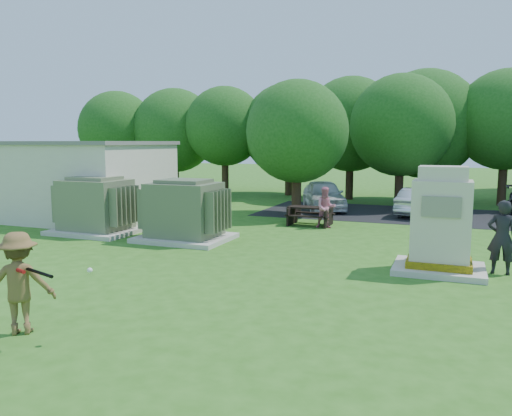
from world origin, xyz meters
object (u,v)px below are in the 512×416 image
at_px(picnic_table, 310,214).
at_px(car_silver_a, 421,202).
at_px(car_white, 324,195).
at_px(batter, 19,283).
at_px(generator_cabinet, 441,226).
at_px(transformer_right, 185,212).
at_px(person_by_generator, 502,237).
at_px(transformer_left, 96,207).
at_px(person_at_picnic, 326,208).

bearing_deg(picnic_table, car_silver_a, 48.67).
xyz_separation_m(picnic_table, car_silver_a, (3.93, 4.47, 0.16)).
xyz_separation_m(car_white, car_silver_a, (4.57, -0.29, -0.10)).
height_order(batter, car_silver_a, batter).
bearing_deg(picnic_table, car_white, 97.65).
xyz_separation_m(generator_cabinet, car_white, (-5.67, 10.56, -0.46)).
xyz_separation_m(transformer_right, person_by_generator, (9.61, -0.91, -0.03)).
bearing_deg(car_silver_a, transformer_right, 63.08).
xyz_separation_m(picnic_table, car_white, (-0.64, 4.77, 0.26)).
height_order(transformer_left, car_silver_a, transformer_left).
distance_m(generator_cabinet, car_silver_a, 10.34).
bearing_deg(person_by_generator, picnic_table, -38.09).
relative_size(transformer_right, car_white, 0.70).
height_order(transformer_right, car_white, transformer_right).
xyz_separation_m(batter, car_silver_a, (5.56, 17.36, -0.27)).
distance_m(transformer_left, person_by_generator, 13.34).
relative_size(transformer_left, car_white, 0.70).
height_order(transformer_left, person_by_generator, transformer_left).
xyz_separation_m(person_by_generator, car_silver_a, (-2.54, 9.93, -0.31)).
height_order(transformer_left, generator_cabinet, generator_cabinet).
bearing_deg(car_silver_a, generator_cabinet, 107.29).
bearing_deg(person_at_picnic, picnic_table, 128.22).
height_order(picnic_table, person_at_picnic, person_at_picnic).
relative_size(picnic_table, batter, 0.97).
relative_size(picnic_table, person_at_picnic, 1.09).
relative_size(generator_cabinet, batter, 1.52).
distance_m(batter, car_silver_a, 18.23).
height_order(transformer_right, car_silver_a, transformer_right).
bearing_deg(batter, transformer_left, -90.85).
bearing_deg(transformer_left, person_by_generator, -3.93).
relative_size(transformer_left, batter, 1.67).
relative_size(generator_cabinet, person_by_generator, 1.44).
bearing_deg(generator_cabinet, picnic_table, 130.97).
relative_size(batter, car_white, 0.42).
distance_m(transformer_right, person_by_generator, 9.65).
bearing_deg(car_white, person_by_generator, -78.78).
distance_m(person_by_generator, car_white, 12.45).
relative_size(generator_cabinet, car_white, 0.63).
relative_size(transformer_left, car_silver_a, 0.79).
distance_m(picnic_table, car_silver_a, 5.96).
bearing_deg(person_at_picnic, person_by_generator, -63.78).
height_order(transformer_left, person_at_picnic, transformer_left).
bearing_deg(person_at_picnic, generator_cabinet, -73.89).
relative_size(person_at_picnic, car_white, 0.37).
xyz_separation_m(batter, person_by_generator, (8.10, 7.43, 0.05)).
bearing_deg(transformer_left, car_white, 56.34).
bearing_deg(transformer_right, car_white, 74.98).
relative_size(batter, person_at_picnic, 1.12).
bearing_deg(person_by_generator, generator_cabinet, 15.22).
xyz_separation_m(person_by_generator, car_white, (-7.11, 10.22, -0.21)).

